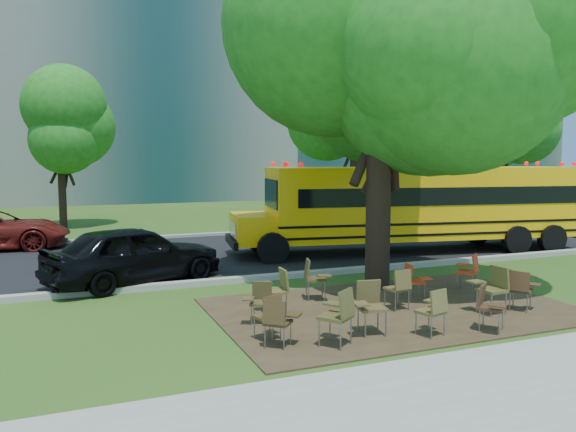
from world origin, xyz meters
name	(u,v)px	position (x,y,z in m)	size (l,w,h in m)	color
ground	(337,308)	(0.00, 0.00, 0.00)	(160.00, 160.00, 0.00)	#244816
sidewalk	(531,412)	(0.00, -5.00, 0.02)	(60.00, 4.00, 0.04)	gray
dirt_patch	(394,309)	(1.00, -0.50, 0.01)	(7.00, 4.50, 0.03)	#382819
asphalt_road	(236,253)	(0.00, 7.00, 0.02)	(80.00, 8.00, 0.04)	black
kerb_near	(282,276)	(0.00, 3.00, 0.07)	(80.00, 0.25, 0.14)	gray
kerb_far	(205,235)	(0.00, 11.10, 0.07)	(80.00, 0.25, 0.14)	gray
building_main	(11,47)	(-8.00, 36.00, 11.00)	(38.00, 16.00, 22.00)	slate
building_right	(382,59)	(24.00, 38.00, 12.50)	(30.00, 16.00, 25.00)	gray
bg_tree_2	(60,129)	(-5.00, 16.00, 4.21)	(4.80, 4.80, 6.62)	black
bg_tree_3	(355,115)	(8.00, 14.00, 5.03)	(5.60, 5.60, 7.84)	black
bg_tree_4	(502,132)	(16.00, 13.00, 4.34)	(5.00, 5.00, 6.85)	black
main_tree	(381,50)	(1.63, 1.20, 5.36)	(7.20, 7.20, 8.97)	black
school_bus	(421,203)	(5.60, 5.16, 1.56)	(11.28, 4.09, 2.71)	#FFB408
chair_0	(270,312)	(-1.94, -1.40, 0.49)	(0.54, 0.57, 0.79)	#4E341C
chair_1	(278,318)	(-1.95, -1.81, 0.50)	(0.69, 0.55, 0.80)	#3D2B15
chair_2	(339,311)	(-1.03, -2.09, 0.59)	(0.64, 0.81, 0.95)	#48431F
chair_3	(369,302)	(-0.27, -1.71, 0.57)	(0.67, 0.54, 0.92)	brown
chair_4	(434,307)	(0.66, -2.22, 0.52)	(0.57, 0.60, 0.83)	brown
chair_5	(489,303)	(1.70, -2.34, 0.51)	(0.56, 0.70, 0.83)	#422817
chair_6	(493,285)	(2.56, -1.50, 0.58)	(0.59, 0.62, 0.94)	#4F4D22
chair_7	(522,287)	(3.19, -1.57, 0.50)	(0.69, 0.54, 0.82)	#412A17
chair_8	(277,286)	(-1.27, 0.04, 0.55)	(0.52, 0.60, 0.89)	brown
chair_9	(260,298)	(-1.77, -0.42, 0.48)	(0.64, 0.50, 0.77)	#473C1F
chair_10	(313,275)	(-0.19, 0.73, 0.54)	(0.53, 0.68, 0.88)	#433C1D
chair_11	(400,285)	(1.05, -0.62, 0.52)	(0.56, 0.55, 0.84)	brown
chair_12	(414,278)	(1.76, -0.05, 0.48)	(0.46, 0.58, 0.78)	red
chair_13	(470,268)	(3.39, 0.16, 0.54)	(0.59, 0.74, 0.87)	red
black_car	(134,254)	(-3.47, 3.80, 0.71)	(1.68, 4.19, 1.43)	black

